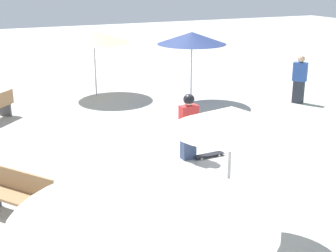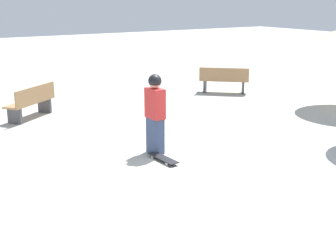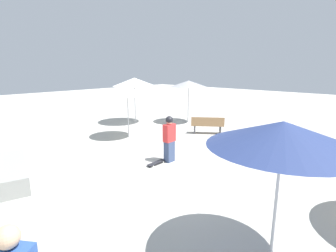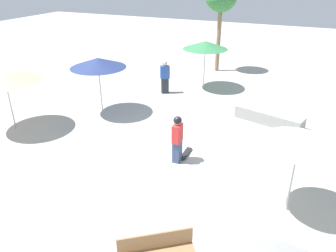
# 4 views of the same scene
# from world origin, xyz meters

# --- Properties ---
(ground_plane) EXTENTS (60.00, 60.00, 0.00)m
(ground_plane) POSITION_xyz_m (0.00, 0.00, 0.00)
(ground_plane) COLOR #B2AFA8
(skater_main) EXTENTS (0.43, 0.27, 1.61)m
(skater_main) POSITION_xyz_m (0.36, 0.98, 0.87)
(skater_main) COLOR #38476B
(skater_main) RESTS_ON ground_plane
(skateboard) EXTENTS (0.81, 0.23, 0.07)m
(skateboard) POSITION_xyz_m (-0.14, 1.11, 0.06)
(skateboard) COLOR black
(skateboard) RESTS_ON ground_plane
(concrete_ledge) EXTENTS (1.42, 2.84, 0.50)m
(concrete_ledge) POSITION_xyz_m (-3.85, 3.29, 0.25)
(concrete_ledge) COLOR gray
(concrete_ledge) RESTS_ON ground_plane
(shade_umbrella_navy) EXTENTS (2.31, 2.31, 2.44)m
(shade_umbrella_navy) POSITION_xyz_m (-2.01, -3.53, 2.23)
(shade_umbrella_navy) COLOR #B7B7BC
(shade_umbrella_navy) RESTS_ON ground_plane
(shade_umbrella_cream) EXTENTS (1.91, 1.91, 2.34)m
(shade_umbrella_cream) POSITION_xyz_m (1.43, 4.53, 2.15)
(shade_umbrella_cream) COLOR #B7B7BC
(shade_umbrella_cream) RESTS_ON ground_plane
(shade_umbrella_tan) EXTENTS (2.62, 2.62, 2.34)m
(shade_umbrella_tan) POSITION_xyz_m (0.71, -5.79, 2.15)
(shade_umbrella_tan) COLOR #B7B7BC
(shade_umbrella_tan) RESTS_ON ground_plane
(shade_umbrella_green) EXTENTS (2.27, 2.27, 2.45)m
(shade_umbrella_green) POSITION_xyz_m (-6.92, -0.50, 2.25)
(shade_umbrella_green) COLOR #B7B7BC
(shade_umbrella_green) RESTS_ON ground_plane
(bystander_watching) EXTENTS (0.46, 0.52, 1.66)m
(bystander_watching) POSITION_xyz_m (-5.41, -2.06, 0.83)
(bystander_watching) COLOR #282D38
(bystander_watching) RESTS_ON ground_plane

